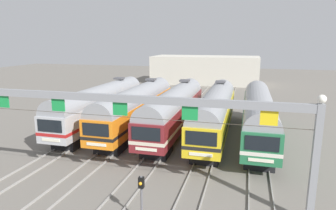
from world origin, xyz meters
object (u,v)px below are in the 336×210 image
object	(u,v)px
commuter_train_yellow	(215,111)
commuter_train_maroon	(174,108)
catenary_gantry	(120,115)
commuter_train_green	(258,113)
commuter_train_stainless	(101,104)
yard_signal_mast	(141,190)
commuter_train_orange	(136,106)

from	to	relation	value
commuter_train_yellow	commuter_train_maroon	bearing A→B (deg)	180.00
commuter_train_maroon	catenary_gantry	distance (m)	13.74
catenary_gantry	commuter_train_yellow	bearing A→B (deg)	72.81
commuter_train_green	commuter_train_yellow	bearing A→B (deg)	179.94
commuter_train_yellow	commuter_train_stainless	bearing A→B (deg)	180.00
commuter_train_maroon	catenary_gantry	bearing A→B (deg)	-90.00
commuter_train_maroon	yard_signal_mast	xyz separation A→B (m)	(2.09, -15.80, -0.83)
commuter_train_green	yard_signal_mast	world-z (taller)	commuter_train_green
yard_signal_mast	catenary_gantry	bearing A→B (deg)	132.22
commuter_train_stainless	commuter_train_yellow	xyz separation A→B (m)	(12.53, 0.00, 0.00)
commuter_train_green	yard_signal_mast	size ratio (longest dim) A/B	6.82
commuter_train_stainless	catenary_gantry	xyz separation A→B (m)	(8.35, -13.50, 2.57)
commuter_train_maroon	commuter_train_green	world-z (taller)	commuter_train_maroon
commuter_train_orange	commuter_train_maroon	size ratio (longest dim) A/B	1.00
commuter_train_maroon	commuter_train_yellow	distance (m)	4.18
commuter_train_maroon	catenary_gantry	world-z (taller)	catenary_gantry
commuter_train_stainless	catenary_gantry	distance (m)	16.08
commuter_train_stainless	yard_signal_mast	xyz separation A→B (m)	(10.44, -15.80, -0.83)
commuter_train_stainless	commuter_train_green	bearing A→B (deg)	-0.01
commuter_train_orange	commuter_train_yellow	size ratio (longest dim) A/B	1.00
commuter_train_stainless	commuter_train_orange	bearing A→B (deg)	0.00
commuter_train_orange	commuter_train_yellow	world-z (taller)	same
commuter_train_orange	yard_signal_mast	world-z (taller)	commuter_train_orange
commuter_train_stainless	catenary_gantry	bearing A→B (deg)	-58.25
commuter_train_yellow	catenary_gantry	distance (m)	14.36
commuter_train_maroon	yard_signal_mast	size ratio (longest dim) A/B	6.82
commuter_train_maroon	commuter_train_green	size ratio (longest dim) A/B	1.00
commuter_train_orange	commuter_train_green	size ratio (longest dim) A/B	1.00
commuter_train_stainless	commuter_train_orange	size ratio (longest dim) A/B	1.00
commuter_train_stainless	commuter_train_green	distance (m)	16.71
commuter_train_green	catenary_gantry	distance (m)	16.08
commuter_train_orange	commuter_train_maroon	distance (m)	4.18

